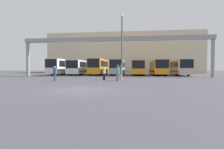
# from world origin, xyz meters

# --- Properties ---
(ground_plane) EXTENTS (200.00, 200.00, 0.00)m
(ground_plane) POSITION_xyz_m (0.00, 0.00, 0.00)
(ground_plane) COLOR #38383D
(building_backdrop) EXTENTS (47.46, 12.00, 12.39)m
(building_backdrop) POSITION_xyz_m (0.00, 46.84, 6.19)
(building_backdrop) COLOR beige
(building_backdrop) RESTS_ON ground
(overhead_gantry) EXTENTS (32.51, 0.80, 6.80)m
(overhead_gantry) POSITION_xyz_m (0.00, 18.71, 5.79)
(overhead_gantry) COLOR gray
(overhead_gantry) RESTS_ON ground
(bus_slot_0) EXTENTS (2.60, 12.33, 3.33)m
(bus_slot_0) POSITION_xyz_m (-12.48, 26.72, 1.91)
(bus_slot_0) COLOR silver
(bus_slot_0) RESTS_ON ground
(bus_slot_1) EXTENTS (2.62, 11.65, 3.06)m
(bus_slot_1) POSITION_xyz_m (-8.32, 26.38, 1.77)
(bus_slot_1) COLOR silver
(bus_slot_1) RESTS_ON ground
(bus_slot_2) EXTENTS (2.57, 11.02, 3.33)m
(bus_slot_2) POSITION_xyz_m (-4.16, 26.07, 1.92)
(bus_slot_2) COLOR orange
(bus_slot_2) RESTS_ON ground
(bus_slot_3) EXTENTS (2.44, 10.56, 3.15)m
(bus_slot_3) POSITION_xyz_m (0.00, 25.84, 1.82)
(bus_slot_3) COLOR #999EA5
(bus_slot_3) RESTS_ON ground
(bus_slot_4) EXTENTS (2.50, 12.00, 2.97)m
(bus_slot_4) POSITION_xyz_m (4.16, 26.56, 1.72)
(bus_slot_4) COLOR orange
(bus_slot_4) RESTS_ON ground
(bus_slot_5) EXTENTS (2.59, 11.68, 3.08)m
(bus_slot_5) POSITION_xyz_m (8.32, 26.40, 1.78)
(bus_slot_5) COLOR orange
(bus_slot_5) RESTS_ON ground
(bus_slot_6) EXTENTS (2.52, 12.14, 3.12)m
(bus_slot_6) POSITION_xyz_m (12.48, 26.63, 1.80)
(bus_slot_6) COLOR beige
(bus_slot_6) RESTS_ON ground
(pedestrian_far_center) EXTENTS (0.38, 0.38, 1.81)m
(pedestrian_far_center) POSITION_xyz_m (1.78, 9.89, 0.96)
(pedestrian_far_center) COLOR gray
(pedestrian_far_center) RESTS_ON ground
(pedestrian_near_center) EXTENTS (0.35, 0.35, 1.68)m
(pedestrian_near_center) POSITION_xyz_m (-5.43, 7.41, 0.89)
(pedestrian_near_center) COLOR navy
(pedestrian_near_center) RESTS_ON ground
(pedestrian_mid_left) EXTENTS (0.38, 0.38, 1.84)m
(pedestrian_mid_left) POSITION_xyz_m (1.58, 8.25, 0.98)
(pedestrian_mid_left) COLOR gray
(pedestrian_mid_left) RESTS_ON ground
(pedestrian_near_left) EXTENTS (0.34, 0.34, 1.63)m
(pedestrian_near_left) POSITION_xyz_m (-0.23, 9.75, 0.87)
(pedestrian_near_left) COLOR black
(pedestrian_near_left) RESTS_ON ground
(traffic_cone) EXTENTS (0.43, 0.43, 0.66)m
(traffic_cone) POSITION_xyz_m (1.66, 12.47, 0.33)
(traffic_cone) COLOR orange
(traffic_cone) RESTS_ON ground
(lamp_post) EXTENTS (0.36, 0.36, 8.64)m
(lamp_post) POSITION_xyz_m (1.75, 12.44, 4.68)
(lamp_post) COLOR #595B60
(lamp_post) RESTS_ON ground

